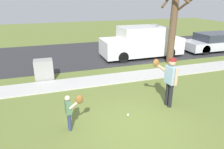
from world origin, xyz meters
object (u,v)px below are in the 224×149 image
person_adult (169,77)px  baseball (128,115)px  utility_cabinet (44,70)px  parked_sedan_silver (215,42)px  person_child (71,108)px  street_tree_near (174,18)px  parked_van_white (141,43)px

person_adult → baseball: size_ratio=23.14×
baseball → utility_cabinet: utility_cabinet is taller
utility_cabinet → parked_sedan_silver: size_ratio=0.20×
person_adult → parked_sedan_silver: 9.51m
person_adult → person_child: size_ratio=1.53×
person_adult → parked_sedan_silver: bearing=-147.3°
street_tree_near → person_adult: bearing=-123.8°
person_child → parked_sedan_silver: 12.48m
person_child → utility_cabinet: bearing=93.5°
person_adult → parked_sedan_silver: size_ratio=0.37×
person_child → parked_sedan_silver: bearing=24.6°
street_tree_near → parked_van_white: bearing=120.6°
utility_cabinet → parked_van_white: bearing=19.7°
baseball → utility_cabinet: 4.81m
person_adult → baseball: 1.86m
street_tree_near → baseball: bearing=-134.5°
parked_sedan_silver → person_adult: bearing=-141.9°
utility_cabinet → person_child: bearing=-81.1°
baseball → street_tree_near: bearing=45.5°
utility_cabinet → parked_sedan_silver: 11.64m
utility_cabinet → person_adult: bearing=-44.4°
person_adult → street_tree_near: bearing=-129.3°
parked_van_white → parked_sedan_silver: bearing=-1.7°
utility_cabinet → street_tree_near: bearing=3.4°
person_child → street_tree_near: 8.01m
person_child → baseball: 1.92m
parked_sedan_silver → utility_cabinet: bearing=-170.4°
parked_sedan_silver → person_child: bearing=-150.0°
person_adult → utility_cabinet: (-4.00, 3.92, -0.60)m
parked_van_white → utility_cabinet: bearing=-160.3°
baseball → utility_cabinet: (-2.46, 4.11, 0.43)m
person_adult → baseball: bearing=1.6°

